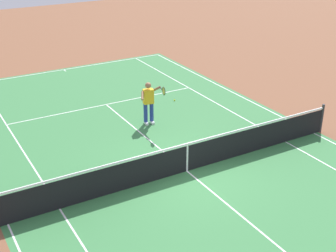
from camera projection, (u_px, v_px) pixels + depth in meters
ground_plane at (187, 171)px, 14.73m from camera, size 60.00×60.00×0.00m
court_slab at (187, 171)px, 14.72m from camera, size 24.20×11.40×0.00m
court_line_markings at (187, 171)px, 14.72m from camera, size 23.85×11.05×0.01m
tennis_net at (187, 157)px, 14.52m from camera, size 0.10×11.70×1.08m
tennis_player_near at (149, 101)px, 17.62m from camera, size 1.13×0.77×1.70m
tennis_ball at (174, 100)px, 20.14m from camera, size 0.07×0.07×0.07m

